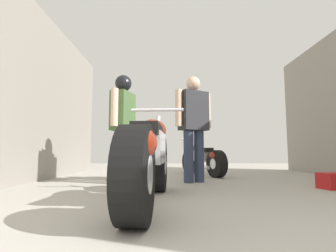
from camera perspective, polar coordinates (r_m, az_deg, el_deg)
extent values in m
plane|color=#A8A399|center=(3.80, 9.66, -13.22)|extent=(16.06, 16.06, 0.00)
cube|color=gray|center=(4.46, -30.32, 7.97)|extent=(0.08, 7.36, 2.99)
cylinder|color=black|center=(3.34, -2.00, -8.39)|extent=(0.24, 0.70, 0.69)
cylinder|color=silver|center=(3.34, -2.00, -8.39)|extent=(0.22, 0.27, 0.26)
cylinder|color=black|center=(1.80, -6.87, -10.57)|extent=(0.24, 0.70, 0.69)
cylinder|color=silver|center=(1.80, -6.87, -10.57)|extent=(0.22, 0.27, 0.26)
cube|color=silver|center=(2.57, -3.67, -4.85)|extent=(0.30, 0.70, 0.30)
ellipsoid|color=maroon|center=(2.81, -3.04, -0.98)|extent=(0.31, 0.57, 0.24)
cube|color=black|center=(2.38, -4.23, -0.89)|extent=(0.27, 0.53, 0.11)
ellipsoid|color=maroon|center=(1.85, -6.49, -3.79)|extent=(0.31, 0.49, 0.26)
cylinder|color=silver|center=(3.30, -2.05, -2.83)|extent=(0.07, 0.27, 0.62)
cylinder|color=silver|center=(3.30, -2.10, 3.56)|extent=(0.67, 0.08, 0.04)
cylinder|color=silver|center=(2.29, -8.58, -12.12)|extent=(0.13, 0.60, 0.10)
cylinder|color=black|center=(6.31, 5.11, -7.84)|extent=(0.35, 0.56, 0.54)
cylinder|color=silver|center=(6.31, 5.11, -7.84)|extent=(0.24, 0.26, 0.20)
cylinder|color=black|center=(5.23, 10.95, -8.18)|extent=(0.35, 0.56, 0.54)
cylinder|color=silver|center=(5.23, 10.95, -8.18)|extent=(0.24, 0.26, 0.20)
cube|color=silver|center=(5.76, 7.74, -6.50)|extent=(0.38, 0.57, 0.24)
ellipsoid|color=maroon|center=(5.92, 6.87, -5.03)|extent=(0.36, 0.49, 0.18)
cube|color=black|center=(5.62, 8.45, -5.22)|extent=(0.32, 0.44, 0.08)
ellipsoid|color=maroon|center=(5.26, 10.67, -6.34)|extent=(0.34, 0.42, 0.20)
cylinder|color=silver|center=(6.27, 5.23, -5.55)|extent=(0.11, 0.21, 0.49)
cylinder|color=silver|center=(6.25, 5.34, -2.92)|extent=(0.50, 0.21, 0.03)
cylinder|color=silver|center=(5.49, 7.94, -8.96)|extent=(0.23, 0.46, 0.08)
cylinder|color=#2D3851|center=(4.29, 4.84, -6.65)|extent=(0.23, 0.23, 0.86)
cylinder|color=#2D3851|center=(4.41, 7.13, -6.60)|extent=(0.23, 0.23, 0.86)
cube|color=#2D2D33|center=(4.40, 5.90, 3.33)|extent=(0.54, 0.46, 0.66)
cylinder|color=beige|center=(4.24, 2.64, 4.03)|extent=(0.16, 0.16, 0.61)
cylinder|color=beige|center=(4.59, 8.90, 3.35)|extent=(0.16, 0.16, 0.61)
sphere|color=beige|center=(4.50, 5.83, 9.28)|extent=(0.24, 0.24, 0.24)
cylinder|color=#4C4C4C|center=(4.38, -9.20, -6.71)|extent=(0.20, 0.20, 0.84)
cylinder|color=#4C4C4C|center=(4.20, -10.46, -6.73)|extent=(0.20, 0.20, 0.84)
cube|color=#476638|center=(4.34, -9.64, 3.12)|extent=(0.37, 0.52, 0.64)
cylinder|color=beige|center=(4.60, -8.03, 2.93)|extent=(0.14, 0.14, 0.59)
cylinder|color=beige|center=(4.09, -11.45, 4.08)|extent=(0.14, 0.14, 0.59)
sphere|color=black|center=(4.43, -9.54, 9.02)|extent=(0.23, 0.23, 0.23)
sphere|color=black|center=(4.44, -9.54, 9.24)|extent=(0.27, 0.27, 0.27)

